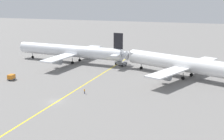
# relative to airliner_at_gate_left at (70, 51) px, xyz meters

# --- Properties ---
(ground_plane) EXTENTS (600.00, 600.00, 0.00)m
(ground_plane) POSITION_rel_airliner_at_gate_left_xyz_m (21.30, -54.05, -5.46)
(ground_plane) COLOR slate
(taxiway_stripe) EXTENTS (3.14, 119.98, 0.01)m
(taxiway_stripe) POSITION_rel_airliner_at_gate_left_xyz_m (22.17, -44.05, -5.45)
(taxiway_stripe) COLOR yellow
(taxiway_stripe) RESTS_ON ground
(airliner_at_gate_left) EXTENTS (60.81, 47.05, 15.41)m
(airliner_at_gate_left) POSITION_rel_airliner_at_gate_left_xyz_m (0.00, 0.00, 0.00)
(airliner_at_gate_left) COLOR white
(airliner_at_gate_left) RESTS_ON ground
(airliner_being_pushed) EXTENTS (50.70, 45.57, 15.61)m
(airliner_being_pushed) POSITION_rel_airliner_at_gate_left_xyz_m (54.20, -11.40, -0.14)
(airliner_being_pushed) COLOR white
(airliner_being_pushed) RESTS_ON ground
(pushback_tug) EXTENTS (8.43, 4.91, 3.00)m
(pushback_tug) POSITION_rel_airliner_at_gate_left_xyz_m (25.43, 0.85, -4.18)
(pushback_tug) COLOR gray
(pushback_tug) RESTS_ON ground
(gse_container_dolly_flat) EXTENTS (2.47, 3.38, 2.15)m
(gse_container_dolly_flat) POSITION_rel_airliner_at_gate_left_xyz_m (-6.77, -37.11, -4.28)
(gse_container_dolly_flat) COLOR slate
(gse_container_dolly_flat) RESTS_ON ground
(ground_crew_wing_walker_right) EXTENTS (0.36, 0.49, 1.71)m
(ground_crew_wing_walker_right) POSITION_rel_airliner_at_gate_left_xyz_m (26.68, -43.88, -4.56)
(ground_crew_wing_walker_right) COLOR #2D3351
(ground_crew_wing_walker_right) RESTS_ON ground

